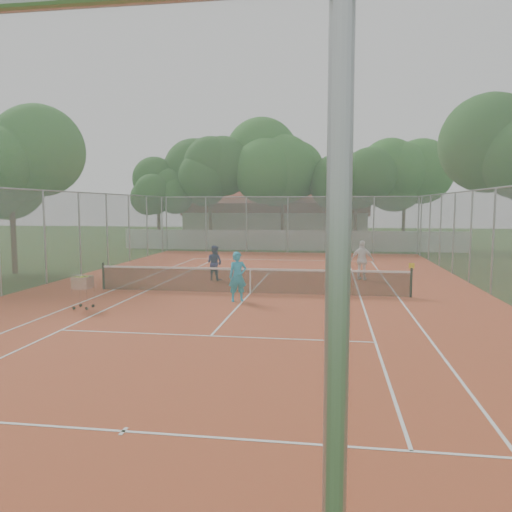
# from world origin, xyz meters

# --- Properties ---
(ground) EXTENTS (120.00, 120.00, 0.00)m
(ground) POSITION_xyz_m (0.00, 0.00, 0.00)
(ground) COLOR #1A370F
(ground) RESTS_ON ground
(court_pad) EXTENTS (18.00, 34.00, 0.02)m
(court_pad) POSITION_xyz_m (0.00, 0.00, 0.01)
(court_pad) COLOR #B44223
(court_pad) RESTS_ON ground
(court_lines) EXTENTS (10.98, 23.78, 0.01)m
(court_lines) POSITION_xyz_m (0.00, 0.00, 0.02)
(court_lines) COLOR white
(court_lines) RESTS_ON court_pad
(tennis_net) EXTENTS (11.88, 0.10, 0.98)m
(tennis_net) POSITION_xyz_m (0.00, 0.00, 0.51)
(tennis_net) COLOR black
(tennis_net) RESTS_ON court_pad
(perimeter_fence) EXTENTS (18.00, 34.00, 4.00)m
(perimeter_fence) POSITION_xyz_m (0.00, 0.00, 2.00)
(perimeter_fence) COLOR slate
(perimeter_fence) RESTS_ON ground
(boundary_wall) EXTENTS (26.00, 0.30, 1.50)m
(boundary_wall) POSITION_xyz_m (0.00, 19.00, 0.75)
(boundary_wall) COLOR white
(boundary_wall) RESTS_ON ground
(clubhouse) EXTENTS (16.40, 9.00, 4.40)m
(clubhouse) POSITION_xyz_m (-2.00, 29.00, 2.20)
(clubhouse) COLOR beige
(clubhouse) RESTS_ON ground
(tropical_trees) EXTENTS (29.00, 19.00, 10.00)m
(tropical_trees) POSITION_xyz_m (0.00, 22.00, 5.00)
(tropical_trees) COLOR #0F380E
(tropical_trees) RESTS_ON ground
(player_near) EXTENTS (0.74, 0.62, 1.74)m
(player_near) POSITION_xyz_m (-0.18, -1.67, 0.89)
(player_near) COLOR #1694C2
(player_near) RESTS_ON court_pad
(player_far_left) EXTENTS (0.93, 0.85, 1.57)m
(player_far_left) POSITION_xyz_m (-2.11, 3.08, 0.80)
(player_far_left) COLOR #1C1B51
(player_far_left) RESTS_ON court_pad
(player_far_right) EXTENTS (1.13, 0.78, 1.78)m
(player_far_right) POSITION_xyz_m (4.45, 4.17, 0.91)
(player_far_right) COLOR white
(player_far_right) RESTS_ON court_pad
(ball_hopper) EXTENTS (0.65, 0.65, 1.16)m
(ball_hopper) POSITION_xyz_m (-4.89, -3.67, 0.60)
(ball_hopper) COLOR silver
(ball_hopper) RESTS_ON court_pad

